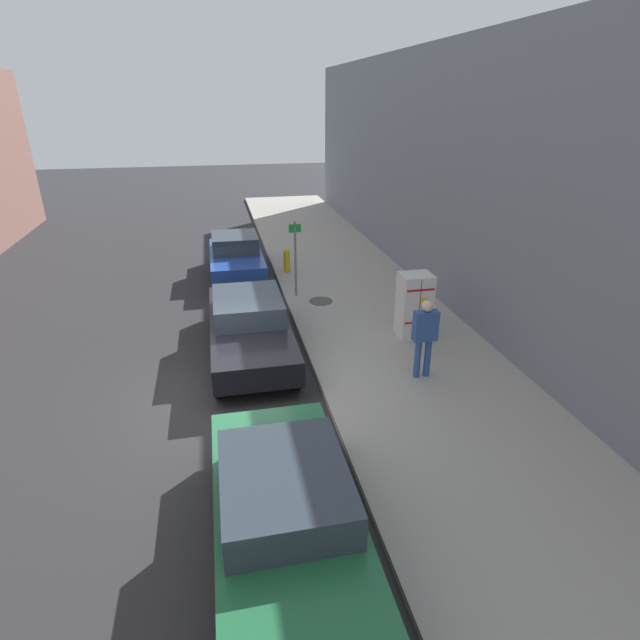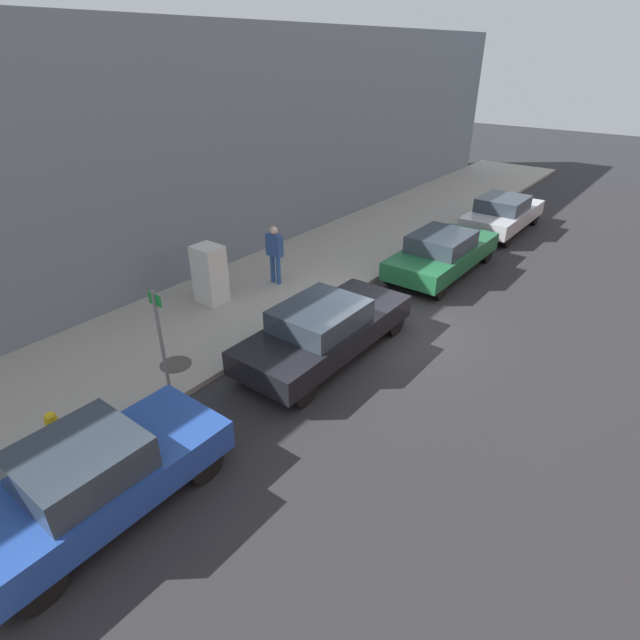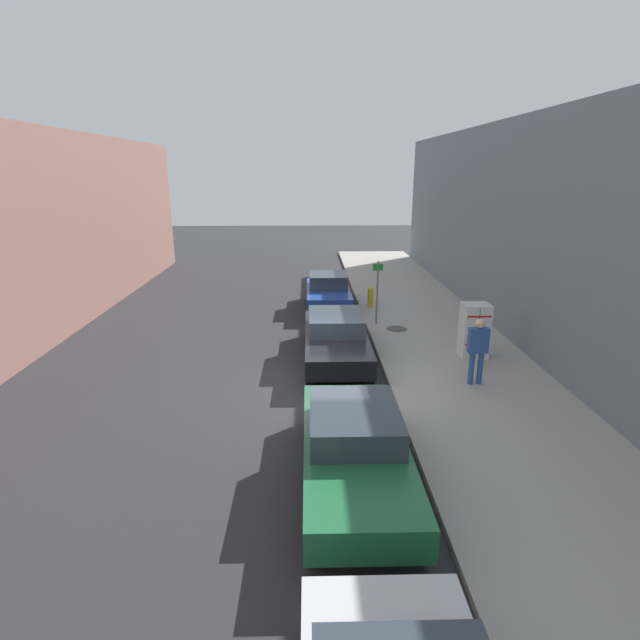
% 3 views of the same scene
% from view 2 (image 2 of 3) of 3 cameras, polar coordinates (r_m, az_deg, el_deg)
% --- Properties ---
extents(ground_plane, '(80.00, 80.00, 0.00)m').
position_cam_2_polar(ground_plane, '(13.02, 8.16, -0.99)').
color(ground_plane, '#28282B').
extents(sidewalk_slab, '(4.46, 44.00, 0.13)m').
position_cam_2_polar(sidewalk_slab, '(15.18, -5.40, 3.95)').
color(sidewalk_slab, '#9E998E').
rests_on(sidewalk_slab, ground).
extents(building_facade_near, '(2.41, 39.60, 7.11)m').
position_cam_2_polar(building_facade_near, '(16.60, -15.21, 17.93)').
color(building_facade_near, slate).
rests_on(building_facade_near, ground).
extents(discarded_refrigerator, '(0.78, 0.67, 1.61)m').
position_cam_2_polar(discarded_refrigerator, '(14.03, -12.48, 5.14)').
color(discarded_refrigerator, silver).
rests_on(discarded_refrigerator, sidewalk_slab).
extents(manhole_cover, '(0.70, 0.70, 0.02)m').
position_cam_2_polar(manhole_cover, '(11.69, -16.16, -4.88)').
color(manhole_cover, '#47443F').
rests_on(manhole_cover, sidewalk_slab).
extents(street_sign_post, '(0.36, 0.07, 2.27)m').
position_cam_2_polar(street_sign_post, '(10.28, -17.77, -1.73)').
color(street_sign_post, slate).
rests_on(street_sign_post, sidewalk_slab).
extents(fire_hydrant, '(0.22, 0.22, 0.83)m').
position_cam_2_polar(fire_hydrant, '(9.96, -28.06, -11.14)').
color(fire_hydrant, gold).
rests_on(fire_hydrant, sidewalk_slab).
extents(pedestrian_walking_far, '(0.51, 0.24, 1.75)m').
position_cam_2_polar(pedestrian_walking_far, '(14.82, -5.21, 7.91)').
color(pedestrian_walking_far, '#2D5193').
rests_on(pedestrian_walking_far, sidewalk_slab).
extents(parked_hatchback_blue, '(1.72, 3.93, 1.44)m').
position_cam_2_polar(parked_hatchback_blue, '(8.54, -24.28, -15.99)').
color(parked_hatchback_blue, '#23479E').
rests_on(parked_hatchback_blue, ground).
extents(parked_sedan_dark, '(1.81, 4.76, 1.38)m').
position_cam_2_polar(parked_sedan_dark, '(11.46, 0.56, -0.99)').
color(parked_sedan_dark, black).
rests_on(parked_sedan_dark, ground).
extents(parked_sedan_green, '(1.82, 4.72, 1.38)m').
position_cam_2_polar(parked_sedan_green, '(16.33, 13.83, 7.53)').
color(parked_sedan_green, '#1E6038').
rests_on(parked_sedan_green, ground).
extents(parked_sedan_silver, '(1.83, 4.47, 1.39)m').
position_cam_2_polar(parked_sedan_silver, '(21.09, 20.14, 11.38)').
color(parked_sedan_silver, silver).
rests_on(parked_sedan_silver, ground).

